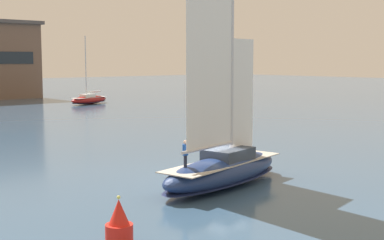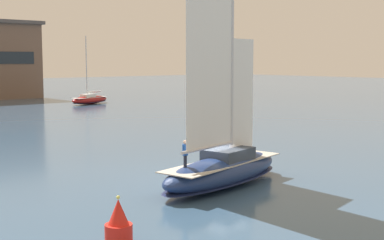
{
  "view_description": "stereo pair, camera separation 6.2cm",
  "coord_description": "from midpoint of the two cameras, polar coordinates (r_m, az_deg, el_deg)",
  "views": [
    {
      "loc": [
        -23.13,
        -23.71,
        7.88
      ],
      "look_at": [
        0.0,
        3.0,
        3.93
      ],
      "focal_mm": 50.0,
      "sensor_mm": 36.0,
      "label": 1
    },
    {
      "loc": [
        -23.08,
        -23.76,
        7.88
      ],
      "look_at": [
        0.0,
        3.0,
        3.93
      ],
      "focal_mm": 50.0,
      "sensor_mm": 36.0,
      "label": 2
    }
  ],
  "objects": [
    {
      "name": "channel_buoy",
      "position": [
        23.53,
        -7.86,
        -11.05
      ],
      "size": [
        1.2,
        1.2,
        2.16
      ],
      "color": "red",
      "rests_on": "ground"
    },
    {
      "name": "sailboat_moored_near_marina",
      "position": [
        98.75,
        -10.94,
        2.17
      ],
      "size": [
        9.24,
        5.15,
        12.24
      ],
      "color": "maroon",
      "rests_on": "ground"
    },
    {
      "name": "sailboat_main",
      "position": [
        33.81,
        3.31,
        -5.02
      ],
      "size": [
        11.75,
        5.38,
        15.58
      ],
      "color": "navy",
      "rests_on": "ground"
    },
    {
      "name": "ground_plane",
      "position": [
        34.05,
        3.28,
        -7.01
      ],
      "size": [
        400.0,
        400.0,
        0.0
      ],
      "primitive_type": "plane",
      "color": "#385675"
    }
  ]
}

